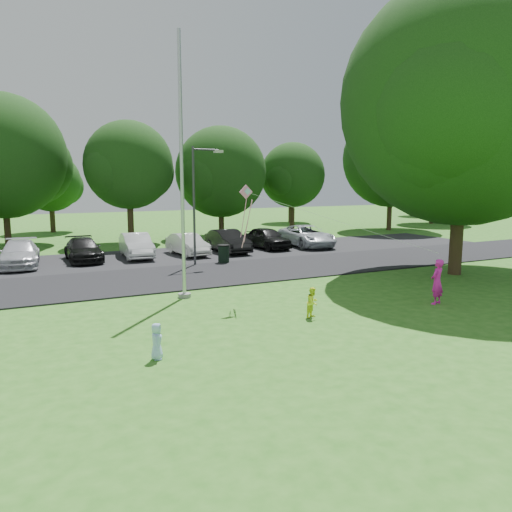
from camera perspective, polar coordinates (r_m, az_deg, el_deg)
name	(u,v)px	position (r m, az deg, el deg)	size (l,w,h in m)	color
ground	(332,318)	(17.00, 8.70, -6.97)	(120.00, 120.00, 0.00)	#2E6C1C
park_road	(227,273)	(24.70, -3.38, -1.90)	(60.00, 6.00, 0.06)	black
parking_strip	(185,255)	(30.71, -8.15, 0.11)	(42.00, 7.00, 0.06)	black
flagpole	(182,190)	(19.31, -8.44, 7.42)	(0.50, 0.50, 10.00)	#B7BABF
street_lamp	(198,195)	(26.75, -6.63, 6.97)	(1.77, 0.29, 6.30)	#3F3F44
trash_can	(224,254)	(27.53, -3.72, 0.22)	(0.65, 0.65, 1.03)	black
big_tree	(465,110)	(26.00, 22.74, 15.18)	(12.10, 11.52, 13.91)	#332316
tree_row	(167,165)	(39.20, -10.18, 10.23)	(64.35, 11.94, 10.88)	#332316
horizon_trees	(163,183)	(49.13, -10.55, 8.23)	(77.46, 7.20, 7.02)	#332316
parked_cars	(194,243)	(30.82, -7.09, 1.51)	(20.32, 5.33, 1.44)	silver
woman	(437,282)	(19.59, 19.99, -2.78)	(0.61, 0.40, 1.68)	#FF21BD
child_yellow	(313,302)	(16.82, 6.51, -5.28)	(0.50, 0.39, 1.03)	#ECFF28
child_blue	(157,341)	(13.17, -11.28, -9.54)	(0.47, 0.30, 0.95)	#A6CDFF
kite	(253,206)	(18.26, -0.37, 5.73)	(6.49, 3.57, 2.49)	pink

